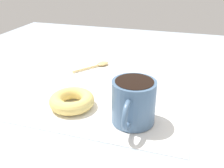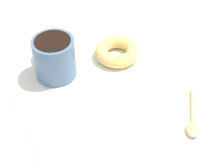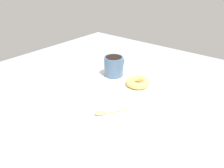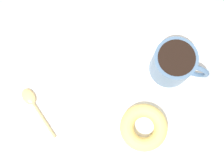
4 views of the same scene
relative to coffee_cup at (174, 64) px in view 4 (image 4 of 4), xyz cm
name	(u,v)px [view 4 (image 4 of 4)]	position (x,y,z in cm)	size (l,w,h in cm)	color
ground_plane	(107,83)	(-11.28, -6.67, -5.56)	(120.00, 120.00, 2.00)	#99A8B7
napkin	(112,86)	(-10.12, -7.09, -4.41)	(34.67, 34.67, 0.30)	white
coffee_cup	(174,64)	(0.00, 0.00, 0.00)	(11.28, 8.09, 8.24)	slate
donut	(144,127)	(-1.61, -13.16, -2.91)	(9.30, 9.30, 2.69)	#E5C66B
spoon	(32,102)	(-24.17, -15.34, -3.85)	(10.13, 8.19, 0.90)	#D8B772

